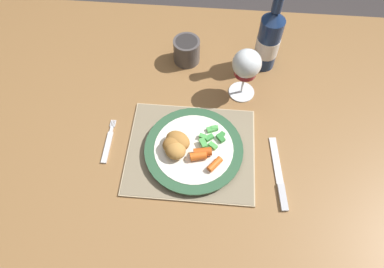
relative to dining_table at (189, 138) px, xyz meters
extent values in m
plane|color=#383333|center=(0.00, 0.00, -0.67)|extent=(6.00, 6.00, 0.00)
cube|color=olive|center=(0.00, 0.00, 0.06)|extent=(1.59, 1.00, 0.04)
cube|color=olive|center=(-0.74, 0.44, -0.31)|extent=(0.06, 0.06, 0.70)
cube|color=olive|center=(0.74, 0.44, -0.31)|extent=(0.06, 0.06, 0.70)
cube|color=tan|center=(0.01, -0.08, 0.08)|extent=(0.34, 0.28, 0.01)
cube|color=#807259|center=(0.01, -0.08, 0.08)|extent=(0.33, 0.28, 0.00)
cylinder|color=white|center=(0.02, -0.09, 0.09)|extent=(0.21, 0.21, 0.01)
cylinder|color=#2D5638|center=(0.02, -0.09, 0.10)|extent=(0.26, 0.26, 0.01)
cylinder|color=white|center=(0.02, -0.09, 0.10)|extent=(0.21, 0.21, 0.00)
ellipsoid|color=#A87033|center=(-0.03, -0.09, 0.12)|extent=(0.06, 0.06, 0.04)
ellipsoid|color=#A87033|center=(-0.02, -0.08, 0.12)|extent=(0.08, 0.08, 0.04)
ellipsoid|color=#B77F3D|center=(-0.02, -0.11, 0.12)|extent=(0.08, 0.08, 0.04)
cube|color=#4CA84C|center=(0.07, -0.08, 0.10)|extent=(0.03, 0.02, 0.01)
cube|color=#4CA84C|center=(0.07, -0.03, 0.11)|extent=(0.02, 0.01, 0.01)
cube|color=green|center=(0.06, -0.06, 0.11)|extent=(0.03, 0.02, 0.01)
cube|color=#4CA84C|center=(0.04, -0.06, 0.11)|extent=(0.02, 0.02, 0.01)
cube|color=#4CA84C|center=(0.07, -0.03, 0.10)|extent=(0.03, 0.02, 0.01)
cube|color=#338438|center=(0.05, -0.09, 0.11)|extent=(0.02, 0.02, 0.01)
cube|color=#338438|center=(0.09, -0.06, 0.11)|extent=(0.03, 0.03, 0.01)
cube|color=#4CA84C|center=(0.05, -0.08, 0.11)|extent=(0.03, 0.03, 0.01)
cube|color=#338438|center=(0.09, -0.05, 0.10)|extent=(0.02, 0.03, 0.01)
cylinder|color=#CC5119|center=(0.05, -0.10, 0.11)|extent=(0.05, 0.03, 0.02)
cylinder|color=orange|center=(0.08, -0.13, 0.11)|extent=(0.04, 0.04, 0.02)
cylinder|color=orange|center=(0.04, -0.12, 0.11)|extent=(0.05, 0.03, 0.02)
cube|color=silver|center=(-0.21, -0.09, 0.08)|extent=(0.01, 0.10, 0.01)
cube|color=silver|center=(-0.21, -0.04, 0.08)|extent=(0.01, 0.02, 0.01)
cube|color=silver|center=(-0.20, -0.02, 0.08)|extent=(0.00, 0.02, 0.00)
cube|color=silver|center=(-0.21, -0.02, 0.08)|extent=(0.00, 0.02, 0.00)
cube|color=silver|center=(-0.21, -0.02, 0.08)|extent=(0.00, 0.02, 0.00)
cube|color=silver|center=(-0.22, -0.02, 0.08)|extent=(0.00, 0.02, 0.00)
cube|color=silver|center=(0.24, -0.09, 0.08)|extent=(0.03, 0.14, 0.00)
cube|color=#B2B2B7|center=(0.25, -0.20, 0.08)|extent=(0.02, 0.07, 0.01)
cylinder|color=silver|center=(0.15, 0.13, 0.08)|extent=(0.08, 0.08, 0.00)
cylinder|color=silver|center=(0.15, 0.13, 0.12)|extent=(0.01, 0.01, 0.08)
ellipsoid|color=silver|center=(0.15, 0.13, 0.20)|extent=(0.08, 0.08, 0.08)
cylinder|color=maroon|center=(0.15, 0.13, 0.17)|extent=(0.06, 0.06, 0.03)
cylinder|color=navy|center=(0.21, 0.25, 0.16)|extent=(0.07, 0.07, 0.17)
cone|color=navy|center=(0.21, 0.25, 0.26)|extent=(0.07, 0.07, 0.03)
cylinder|color=navy|center=(0.21, 0.25, 0.30)|extent=(0.03, 0.03, 0.06)
cylinder|color=white|center=(0.21, 0.25, 0.15)|extent=(0.07, 0.07, 0.06)
cylinder|color=#4C4747|center=(-0.03, 0.24, 0.11)|extent=(0.08, 0.08, 0.08)
cylinder|color=#2A2727|center=(-0.03, 0.24, 0.15)|extent=(0.07, 0.07, 0.01)
camera|label=1|loc=(0.05, -0.52, 0.87)|focal=32.00mm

